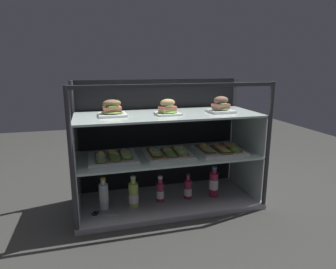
{
  "coord_description": "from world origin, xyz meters",
  "views": [
    {
      "loc": [
        -0.54,
        -2.01,
        1.05
      ],
      "look_at": [
        0.0,
        0.0,
        0.55
      ],
      "focal_mm": 31.2,
      "sensor_mm": 36.0,
      "label": 1
    }
  ],
  "objects_px": {
    "juice_bottle_near_post": "(160,192)",
    "juice_bottle_front_left_end": "(214,184)",
    "open_sandwich_tray_left_of_center": "(168,153)",
    "juice_bottle_front_middle": "(104,195)",
    "kitchen_scissors": "(99,214)",
    "plated_roll_sandwich_right_of_center": "(112,110)",
    "juice_bottle_front_right_end": "(188,189)",
    "open_sandwich_tray_near_right_corner": "(113,156)",
    "plated_roll_sandwich_left_of_center": "(221,106)",
    "juice_bottle_back_right": "(134,195)",
    "plated_roll_sandwich_far_right": "(168,109)",
    "open_sandwich_tray_far_right": "(220,149)"
  },
  "relations": [
    {
      "from": "open_sandwich_tray_left_of_center",
      "to": "open_sandwich_tray_near_right_corner",
      "type": "bearing_deg",
      "value": 178.84
    },
    {
      "from": "plated_roll_sandwich_left_of_center",
      "to": "open_sandwich_tray_near_right_corner",
      "type": "bearing_deg",
      "value": 177.73
    },
    {
      "from": "juice_bottle_back_right",
      "to": "juice_bottle_front_right_end",
      "type": "distance_m",
      "value": 0.43
    },
    {
      "from": "juice_bottle_back_right",
      "to": "plated_roll_sandwich_left_of_center",
      "type": "bearing_deg",
      "value": 1.52
    },
    {
      "from": "juice_bottle_back_right",
      "to": "kitchen_scissors",
      "type": "height_order",
      "value": "juice_bottle_back_right"
    },
    {
      "from": "open_sandwich_tray_near_right_corner",
      "to": "juice_bottle_front_middle",
      "type": "height_order",
      "value": "open_sandwich_tray_near_right_corner"
    },
    {
      "from": "plated_roll_sandwich_right_of_center",
      "to": "open_sandwich_tray_left_of_center",
      "type": "bearing_deg",
      "value": -4.61
    },
    {
      "from": "plated_roll_sandwich_right_of_center",
      "to": "plated_roll_sandwich_left_of_center",
      "type": "xyz_separation_m",
      "value": [
        0.79,
        -0.05,
        0.0
      ]
    },
    {
      "from": "plated_roll_sandwich_left_of_center",
      "to": "juice_bottle_front_left_end",
      "type": "bearing_deg",
      "value": -166.62
    },
    {
      "from": "juice_bottle_front_middle",
      "to": "juice_bottle_back_right",
      "type": "height_order",
      "value": "juice_bottle_front_middle"
    },
    {
      "from": "kitchen_scissors",
      "to": "juice_bottle_front_right_end",
      "type": "bearing_deg",
      "value": 6.69
    },
    {
      "from": "juice_bottle_back_right",
      "to": "juice_bottle_front_right_end",
      "type": "xyz_separation_m",
      "value": [
        0.43,
        0.03,
        -0.02
      ]
    },
    {
      "from": "juice_bottle_back_right",
      "to": "juice_bottle_front_right_end",
      "type": "relative_size",
      "value": 1.15
    },
    {
      "from": "plated_roll_sandwich_far_right",
      "to": "juice_bottle_front_left_end",
      "type": "bearing_deg",
      "value": -2.63
    },
    {
      "from": "plated_roll_sandwich_far_right",
      "to": "open_sandwich_tray_far_right",
      "type": "xyz_separation_m",
      "value": [
        0.41,
        -0.01,
        -0.33
      ]
    },
    {
      "from": "juice_bottle_front_left_end",
      "to": "plated_roll_sandwich_left_of_center",
      "type": "bearing_deg",
      "value": 13.38
    },
    {
      "from": "open_sandwich_tray_far_right",
      "to": "juice_bottle_front_right_end",
      "type": "relative_size",
      "value": 1.69
    },
    {
      "from": "juice_bottle_front_middle",
      "to": "juice_bottle_front_right_end",
      "type": "distance_m",
      "value": 0.64
    },
    {
      "from": "juice_bottle_front_left_end",
      "to": "plated_roll_sandwich_right_of_center",
      "type": "bearing_deg",
      "value": 175.18
    },
    {
      "from": "plated_roll_sandwich_right_of_center",
      "to": "open_sandwich_tray_far_right",
      "type": "xyz_separation_m",
      "value": [
        0.79,
        -0.05,
        -0.33
      ]
    },
    {
      "from": "juice_bottle_front_right_end",
      "to": "kitchen_scissors",
      "type": "height_order",
      "value": "juice_bottle_front_right_end"
    },
    {
      "from": "juice_bottle_near_post",
      "to": "juice_bottle_front_middle",
      "type": "bearing_deg",
      "value": -179.6
    },
    {
      "from": "open_sandwich_tray_near_right_corner",
      "to": "plated_roll_sandwich_right_of_center",
      "type": "bearing_deg",
      "value": 68.5
    },
    {
      "from": "open_sandwich_tray_near_right_corner",
      "to": "open_sandwich_tray_far_right",
      "type": "xyz_separation_m",
      "value": [
        0.8,
        -0.03,
        0.0
      ]
    },
    {
      "from": "juice_bottle_front_left_end",
      "to": "kitchen_scissors",
      "type": "bearing_deg",
      "value": -176.05
    },
    {
      "from": "kitchen_scissors",
      "to": "juice_bottle_near_post",
      "type": "bearing_deg",
      "value": 9.83
    },
    {
      "from": "juice_bottle_back_right",
      "to": "juice_bottle_near_post",
      "type": "distance_m",
      "value": 0.21
    },
    {
      "from": "plated_roll_sandwich_right_of_center",
      "to": "juice_bottle_front_right_end",
      "type": "distance_m",
      "value": 0.84
    },
    {
      "from": "juice_bottle_near_post",
      "to": "juice_bottle_front_left_end",
      "type": "xyz_separation_m",
      "value": [
        0.43,
        -0.02,
        0.03
      ]
    },
    {
      "from": "juice_bottle_front_middle",
      "to": "kitchen_scissors",
      "type": "xyz_separation_m",
      "value": [
        -0.04,
        -0.08,
        -0.1
      ]
    },
    {
      "from": "plated_roll_sandwich_right_of_center",
      "to": "juice_bottle_back_right",
      "type": "distance_m",
      "value": 0.63
    },
    {
      "from": "juice_bottle_front_left_end",
      "to": "kitchen_scissors",
      "type": "xyz_separation_m",
      "value": [
        -0.89,
        -0.06,
        -0.1
      ]
    },
    {
      "from": "open_sandwich_tray_far_right",
      "to": "juice_bottle_front_middle",
      "type": "height_order",
      "value": "open_sandwich_tray_far_right"
    },
    {
      "from": "plated_roll_sandwich_left_of_center",
      "to": "juice_bottle_front_right_end",
      "type": "height_order",
      "value": "plated_roll_sandwich_left_of_center"
    },
    {
      "from": "plated_roll_sandwich_right_of_center",
      "to": "juice_bottle_front_middle",
      "type": "xyz_separation_m",
      "value": [
        -0.09,
        -0.05,
        -0.61
      ]
    },
    {
      "from": "plated_roll_sandwich_far_right",
      "to": "plated_roll_sandwich_left_of_center",
      "type": "relative_size",
      "value": 0.97
    },
    {
      "from": "open_sandwich_tray_near_right_corner",
      "to": "juice_bottle_near_post",
      "type": "height_order",
      "value": "open_sandwich_tray_near_right_corner"
    },
    {
      "from": "open_sandwich_tray_near_right_corner",
      "to": "juice_bottle_front_right_end",
      "type": "xyz_separation_m",
      "value": [
        0.56,
        -0.02,
        -0.31
      ]
    },
    {
      "from": "open_sandwich_tray_left_of_center",
      "to": "juice_bottle_front_middle",
      "type": "xyz_separation_m",
      "value": [
        -0.48,
        -0.02,
        -0.28
      ]
    },
    {
      "from": "open_sandwich_tray_left_of_center",
      "to": "juice_bottle_near_post",
      "type": "relative_size",
      "value": 1.7
    },
    {
      "from": "plated_roll_sandwich_right_of_center",
      "to": "juice_bottle_back_right",
      "type": "relative_size",
      "value": 0.82
    },
    {
      "from": "plated_roll_sandwich_far_right",
      "to": "juice_bottle_back_right",
      "type": "bearing_deg",
      "value": -174.34
    },
    {
      "from": "open_sandwich_tray_near_right_corner",
      "to": "juice_bottle_front_left_end",
      "type": "bearing_deg",
      "value": -3.02
    },
    {
      "from": "juice_bottle_front_right_end",
      "to": "kitchen_scissors",
      "type": "distance_m",
      "value": 0.69
    },
    {
      "from": "open_sandwich_tray_left_of_center",
      "to": "juice_bottle_front_right_end",
      "type": "xyz_separation_m",
      "value": [
        0.16,
        -0.01,
        -0.3
      ]
    },
    {
      "from": "open_sandwich_tray_near_right_corner",
      "to": "juice_bottle_front_left_end",
      "type": "height_order",
      "value": "open_sandwich_tray_near_right_corner"
    },
    {
      "from": "open_sandwich_tray_left_of_center",
      "to": "juice_bottle_front_left_end",
      "type": "height_order",
      "value": "open_sandwich_tray_left_of_center"
    },
    {
      "from": "juice_bottle_back_right",
      "to": "juice_bottle_front_middle",
      "type": "bearing_deg",
      "value": 173.25
    },
    {
      "from": "plated_roll_sandwich_right_of_center",
      "to": "open_sandwich_tray_near_right_corner",
      "type": "height_order",
      "value": "plated_roll_sandwich_right_of_center"
    },
    {
      "from": "juice_bottle_back_right",
      "to": "juice_bottle_near_post",
      "type": "height_order",
      "value": "juice_bottle_back_right"
    }
  ]
}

